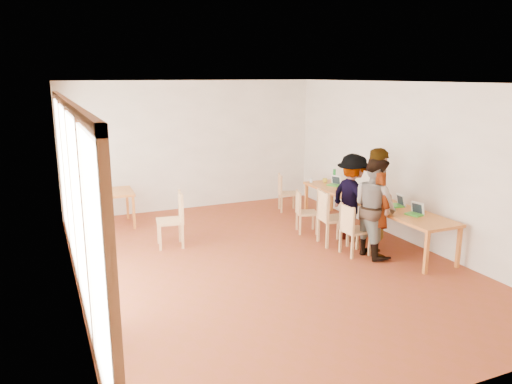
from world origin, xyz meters
The scene contains 25 objects.
ground centered at (0.00, 0.00, 0.00)m, with size 8.00×8.00×0.00m, color brown.
wall_back centered at (0.00, 4.00, 1.50)m, with size 6.00×0.10×3.00m, color white.
wall_front centered at (0.00, -4.00, 1.50)m, with size 6.00×0.10×3.00m, color white.
wall_right centered at (3.00, 0.00, 1.50)m, with size 0.10×8.00×3.00m, color white.
window_wall centered at (-2.96, 0.00, 1.50)m, with size 0.10×8.00×3.00m, color white.
ceiling centered at (0.00, 0.00, 3.02)m, with size 6.00×8.00×0.04m, color white.
communal_table centered at (2.50, 0.44, 0.70)m, with size 0.80×4.00×0.75m.
side_table centered at (-2.05, 3.20, 0.67)m, with size 0.90×0.90×0.75m.
chair_near centered at (1.56, -0.28, 0.56)m, with size 0.43×0.43×0.49m.
chair_mid centered at (1.48, 0.36, 0.64)m, with size 0.54×0.54×0.55m.
chair_far centered at (1.41, 1.21, 0.52)m, with size 0.50×0.50×0.45m.
chair_empty centered at (1.81, 2.83, 0.53)m, with size 0.51×0.51×0.46m.
chair_spare centered at (-1.13, 1.44, 0.62)m, with size 0.54×0.54×0.54m.
person_near centered at (1.97, -0.46, 0.96)m, with size 0.70×0.46×1.91m, color gray.
person_mid centered at (1.92, -0.44, 0.88)m, with size 0.86×0.67×1.77m, color gray.
person_far centered at (2.05, 0.42, 0.84)m, with size 1.08×0.62×1.68m, color gray.
laptop_near centered at (2.55, -0.76, 0.81)m, with size 0.29×0.31×0.22m.
laptop_mid centered at (2.66, -0.16, 0.81)m, with size 0.26×0.29×0.22m.
laptop_far centered at (2.56, 1.82, 0.81)m, with size 0.31×0.32×0.22m.
yellow_mug centered at (2.51, 2.17, 0.80)m, with size 0.12×0.12×0.09m, color gold.
green_bottle centered at (2.77, 2.20, 0.89)m, with size 0.07×0.07×0.28m, color #167C25.
clear_glass centered at (2.24, 2.31, 0.80)m, with size 0.07×0.07×0.09m, color silver.
condiment_cup centered at (2.64, 0.64, 0.78)m, with size 0.08×0.08×0.06m, color white.
pink_phone centered at (2.39, -0.07, 0.76)m, with size 0.05×0.10×0.01m, color #BE3B4E.
black_pouch centered at (2.34, 0.25, 0.80)m, with size 0.16×0.26×0.09m, color black.
Camera 1 is at (-3.34, -7.27, 3.12)m, focal length 35.00 mm.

